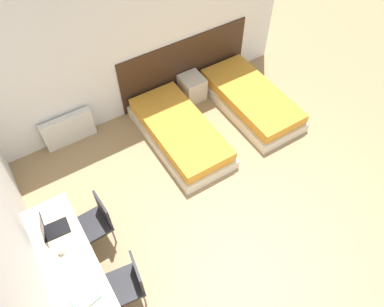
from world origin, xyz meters
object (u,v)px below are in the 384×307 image
object	(u,v)px
bed_near_window	(180,133)
nightstand	(192,87)
chair_near_laptop	(96,221)
laptop	(51,229)
bed_near_door	(251,100)
chair_near_notebook	(127,282)

from	to	relation	value
bed_near_window	nightstand	bearing A→B (deg)	47.12
bed_near_window	chair_near_laptop	size ratio (longest dim) A/B	2.43
bed_near_window	laptop	xyz separation A→B (m)	(-2.34, -0.95, 0.61)
bed_near_window	chair_near_laptop	xyz separation A→B (m)	(-1.84, -0.94, 0.28)
nightstand	chair_near_laptop	distance (m)	3.11
nightstand	bed_near_door	bearing A→B (deg)	-47.12
bed_near_window	nightstand	distance (m)	1.08
nightstand	chair_near_notebook	world-z (taller)	chair_near_notebook
bed_near_window	nightstand	size ratio (longest dim) A/B	4.52
nightstand	bed_near_window	bearing A→B (deg)	-132.88
chair_near_laptop	chair_near_notebook	xyz separation A→B (m)	(-0.00, -0.94, 0.00)
chair_near_notebook	laptop	world-z (taller)	laptop
bed_near_window	chair_near_laptop	world-z (taller)	chair_near_laptop
bed_near_window	laptop	world-z (taller)	laptop
bed_near_door	nightstand	distance (m)	1.08
nightstand	laptop	size ratio (longest dim) A/B	1.33
bed_near_door	chair_near_notebook	bearing A→B (deg)	-150.38
bed_near_window	chair_near_notebook	distance (m)	2.65
nightstand	chair_near_notebook	size ratio (longest dim) A/B	0.54
bed_near_window	bed_near_door	size ratio (longest dim) A/B	1.00
bed_near_door	chair_near_laptop	world-z (taller)	chair_near_laptop
chair_near_laptop	chair_near_notebook	distance (m)	0.94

